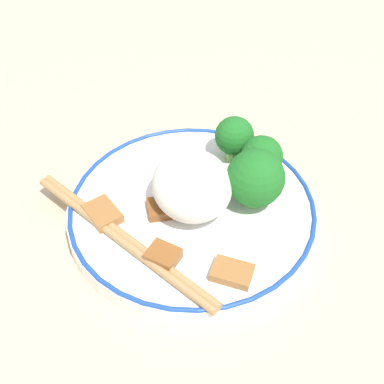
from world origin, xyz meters
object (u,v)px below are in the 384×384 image
broccoli_back_center (262,157)px  broccoli_back_right (234,137)px  broccoli_back_left (256,178)px  plate (192,211)px  chopsticks (122,238)px

broccoli_back_center → broccoli_back_right: size_ratio=0.96×
broccoli_back_center → broccoli_back_right: broccoli_back_right is taller
broccoli_back_left → broccoli_back_right: broccoli_back_left is taller
plate → broccoli_back_left: broccoli_back_left is taller
broccoli_back_left → broccoli_back_right: (-0.07, 0.00, -0.00)m
plate → broccoli_back_right: 0.09m
plate → broccoli_back_right: (-0.06, 0.06, 0.04)m
broccoli_back_left → broccoli_back_right: size_ratio=1.23×
broccoli_back_center → chopsticks: broccoli_back_center is taller
broccoli_back_left → broccoli_back_center: bearing=151.8°
broccoli_back_center → broccoli_back_right: bearing=-152.2°
plate → broccoli_back_right: broccoli_back_right is taller
broccoli_back_right → broccoli_back_center: bearing=27.8°
chopsticks → broccoli_back_left: bearing=97.3°
broccoli_back_left → chopsticks: (0.02, -0.13, -0.03)m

